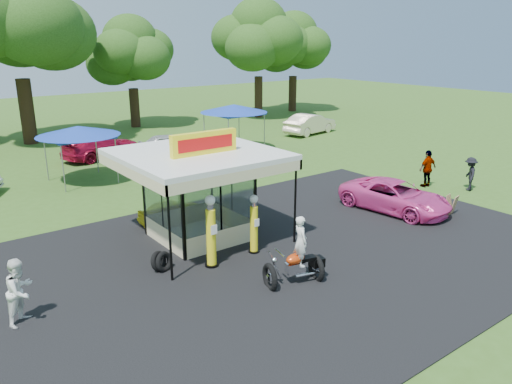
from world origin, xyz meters
TOP-DOWN VIEW (x-y plane):
  - ground at (0.00, 0.00)m, footprint 120.00×120.00m
  - asphalt_apron at (0.00, 2.00)m, footprint 20.00×14.00m
  - gas_station_kiosk at (-2.00, 4.99)m, footprint 5.40×5.40m
  - gas_pump_left at (-3.00, 2.58)m, footprint 0.47×0.47m
  - gas_pump_right at (-1.19, 2.63)m, footprint 0.40×0.40m
  - motorcycle at (-1.47, 0.00)m, footprint 2.01×1.31m
  - spare_tires at (-4.49, 3.29)m, footprint 0.88×0.72m
  - a_frame_sign at (8.07, 0.74)m, footprint 0.51×0.53m
  - kiosk_car at (-2.00, 7.20)m, footprint 2.82×1.13m
  - pink_sedan at (6.47, 2.52)m, footprint 2.84×5.12m
  - spectator_west at (-8.84, 2.75)m, footprint 1.14×1.11m
  - spectator_east_a at (12.03, 2.28)m, footprint 1.24×1.18m
  - spectator_east_b at (10.86, 3.93)m, footprint 1.17×0.58m
  - bg_car_b at (-0.07, 20.28)m, footprint 5.54×3.32m
  - bg_car_c at (3.82, 18.34)m, footprint 4.46×2.62m
  - bg_car_e at (16.28, 18.48)m, footprint 5.12×2.59m
  - tent_west at (-2.91, 15.55)m, footprint 4.27×4.27m
  - tent_east at (7.91, 17.00)m, footprint 4.48×4.48m
  - oak_far_c at (-2.51, 27.93)m, footprint 11.07×11.07m
  - oak_far_d at (6.57, 30.01)m, footprint 7.60×7.60m
  - oak_far_e at (18.38, 28.01)m, footprint 9.00×9.00m
  - oak_far_f at (23.83, 29.29)m, footprint 8.11×8.11m

SIDE VIEW (x-z plane):
  - ground at x=0.00m, z-range 0.00..0.00m
  - asphalt_apron at x=0.00m, z-range 0.00..0.04m
  - spare_tires at x=-4.49m, z-range -0.01..0.70m
  - a_frame_sign at x=8.07m, z-range 0.01..0.86m
  - kiosk_car at x=-2.00m, z-range 0.00..0.96m
  - pink_sedan at x=6.47m, z-range 0.00..1.35m
  - bg_car_c at x=3.82m, z-range 0.00..1.42m
  - bg_car_b at x=-0.07m, z-range 0.00..1.50m
  - bg_car_e at x=16.28m, z-range 0.00..1.61m
  - spectator_east_a at x=12.03m, z-range 0.00..1.69m
  - motorcycle at x=-1.47m, z-range -0.25..2.03m
  - spectator_west at x=-8.84m, z-range 0.00..1.84m
  - spectator_east_b at x=10.86m, z-range 0.00..1.91m
  - gas_pump_right at x=-1.19m, z-range -0.04..2.12m
  - gas_pump_left at x=-3.00m, z-range -0.05..2.46m
  - gas_station_kiosk at x=-2.00m, z-range -0.31..3.87m
  - tent_west at x=-2.91m, z-range 1.21..4.19m
  - tent_east at x=7.91m, z-range 1.27..4.40m
  - oak_far_d at x=6.57m, z-range 1.24..10.29m
  - oak_far_f at x=23.83m, z-range 1.39..11.16m
  - oak_far_e at x=18.38m, z-range 1.48..12.20m
  - oak_far_c at x=-2.51m, z-range 1.76..14.80m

